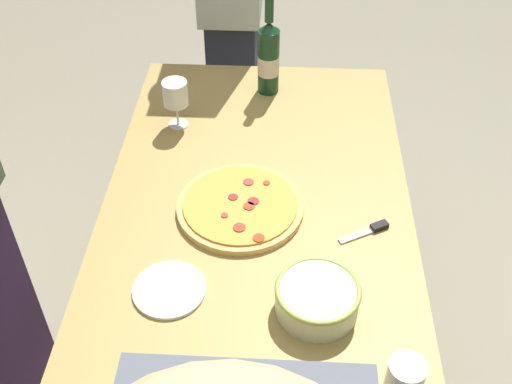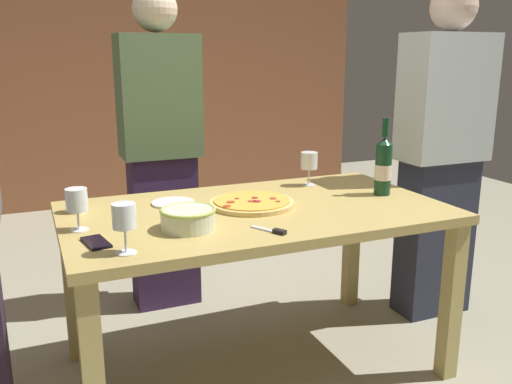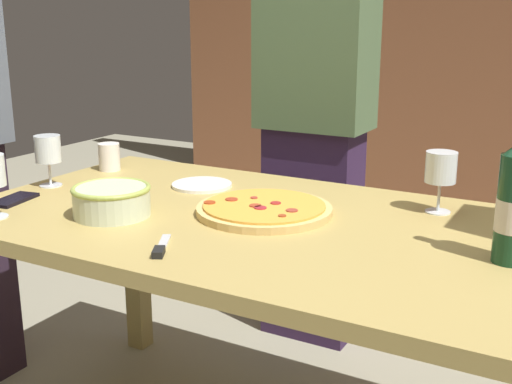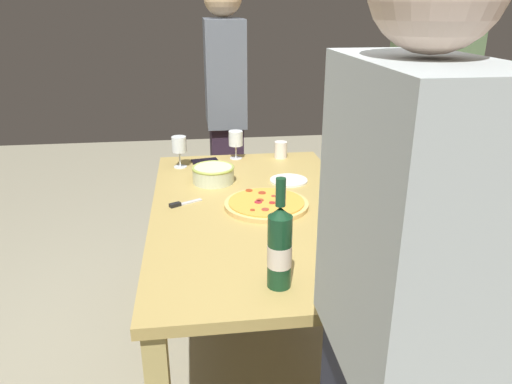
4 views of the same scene
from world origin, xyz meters
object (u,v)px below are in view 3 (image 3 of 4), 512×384
cup_amber (109,157)px  pizza_knife (161,248)px  dining_table (256,251)px  wine_glass_by_bottle (441,170)px  wine_glass_far_left (48,152)px  person_host (314,120)px  side_plate (202,185)px  serving_bowl (112,199)px  cell_phone (14,200)px  pizza (263,209)px

cup_amber → pizza_knife: (0.64, -0.56, -0.04)m
dining_table → pizza_knife: pizza_knife is taller
dining_table → wine_glass_by_bottle: size_ratio=9.56×
wine_glass_far_left → person_host: (0.52, 0.85, 0.02)m
side_plate → person_host: 0.64m
wine_glass_by_bottle → pizza_knife: wine_glass_by_bottle is taller
serving_bowl → cell_phone: serving_bowl is taller
dining_table → side_plate: 0.38m
pizza → pizza_knife: bearing=-99.8°
serving_bowl → cell_phone: size_ratio=1.45×
pizza → side_plate: (-0.30, 0.16, -0.01)m
dining_table → side_plate: (-0.31, 0.20, 0.10)m
wine_glass_far_left → pizza_knife: size_ratio=1.09×
wine_glass_far_left → person_host: bearing=58.8°
wine_glass_by_bottle → side_plate: wine_glass_by_bottle is taller
cell_phone → wine_glass_by_bottle: bearing=-166.1°
pizza → serving_bowl: bearing=-148.1°
wine_glass_far_left → pizza_knife: (0.65, -0.30, -0.10)m
wine_glass_far_left → side_plate: 0.48m
wine_glass_far_left → side_plate: (0.42, 0.22, -0.10)m
side_plate → pizza: bearing=-27.7°
side_plate → serving_bowl: bearing=-95.9°
dining_table → cell_phone: size_ratio=11.11×
person_host → serving_bowl: bearing=-21.9°
serving_bowl → person_host: size_ratio=0.12×
cell_phone → pizza_knife: 0.63m
pizza → wine_glass_far_left: (-0.72, -0.07, 0.10)m
wine_glass_far_left → person_host: 0.99m
side_plate → cell_phone: 0.55m
side_plate → person_host: size_ratio=0.11×
serving_bowl → wine_glass_far_left: 0.41m
pizza → serving_bowl: size_ratio=1.75×
cup_amber → side_plate: cup_amber is taller
wine_glass_by_bottle → wine_glass_far_left: wine_glass_by_bottle is taller
wine_glass_by_bottle → wine_glass_far_left: (-1.13, -0.31, -0.01)m
pizza → dining_table: bearing=-83.9°
side_plate → person_host: person_host is taller
dining_table → pizza_knife: 0.34m
pizza_knife → side_plate: bearing=114.4°
wine_glass_by_bottle → wine_glass_far_left: 1.17m
pizza → serving_bowl: 0.40m
pizza → side_plate: bearing=152.3°
serving_bowl → pizza_knife: 0.32m
side_plate → dining_table: bearing=-33.6°
dining_table → cup_amber: cup_amber is taller
pizza → cell_phone: bearing=-160.2°
pizza_knife → dining_table: bearing=78.0°
cup_amber → pizza_knife: 0.85m
dining_table → cup_amber: bearing=161.6°
cell_phone → serving_bowl: bearing=175.4°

